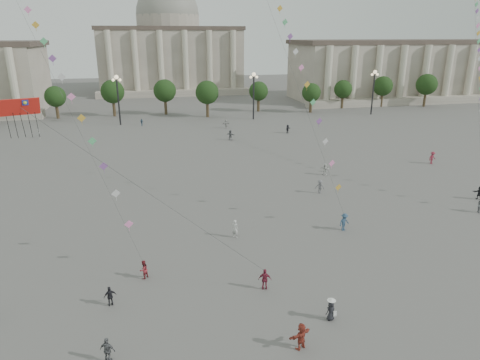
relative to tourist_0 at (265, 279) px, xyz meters
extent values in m
plane|color=#585552|center=(1.17, -1.74, -0.87)|extent=(360.00, 360.00, 0.00)
cube|color=gray|center=(76.17, 93.26, 7.13)|extent=(80.00, 22.00, 16.00)
cube|color=#493D35|center=(76.17, 93.26, 15.73)|extent=(81.60, 22.44, 1.20)
cube|color=gray|center=(76.17, 80.26, 0.13)|extent=(84.00, 4.00, 2.00)
cube|color=gray|center=(1.17, 128.26, 9.13)|extent=(46.00, 30.00, 20.00)
cube|color=#493D35|center=(1.17, 128.26, 19.73)|extent=(46.92, 30.60, 1.20)
cube|color=gray|center=(1.17, 111.26, 0.13)|extent=(48.30, 4.00, 2.00)
cylinder|color=gray|center=(1.17, 128.26, 21.63)|extent=(21.00, 21.00, 5.00)
sphere|color=gray|center=(1.17, 128.26, 24.13)|extent=(21.00, 21.00, 21.00)
cylinder|color=#3C2F1E|center=(-28.83, 76.26, 0.89)|extent=(0.70, 0.70, 3.52)
sphere|color=black|center=(-28.83, 76.26, 4.57)|extent=(5.12, 5.12, 5.12)
cylinder|color=#3C2F1E|center=(-16.83, 76.26, 0.89)|extent=(0.70, 0.70, 3.52)
sphere|color=black|center=(-16.83, 76.26, 4.57)|extent=(5.12, 5.12, 5.12)
cylinder|color=#3C2F1E|center=(-4.83, 76.26, 0.89)|extent=(0.70, 0.70, 3.52)
sphere|color=black|center=(-4.83, 76.26, 4.57)|extent=(5.12, 5.12, 5.12)
cylinder|color=#3C2F1E|center=(7.17, 76.26, 0.89)|extent=(0.70, 0.70, 3.52)
sphere|color=black|center=(7.17, 76.26, 4.57)|extent=(5.12, 5.12, 5.12)
cylinder|color=#3C2F1E|center=(19.17, 76.26, 0.89)|extent=(0.70, 0.70, 3.52)
sphere|color=black|center=(19.17, 76.26, 4.57)|extent=(5.12, 5.12, 5.12)
cylinder|color=#3C2F1E|center=(31.17, 76.26, 0.89)|extent=(0.70, 0.70, 3.52)
sphere|color=black|center=(31.17, 76.26, 4.57)|extent=(5.12, 5.12, 5.12)
cylinder|color=#3C2F1E|center=(43.17, 76.26, 0.89)|extent=(0.70, 0.70, 3.52)
sphere|color=black|center=(43.17, 76.26, 4.57)|extent=(5.12, 5.12, 5.12)
cylinder|color=#3C2F1E|center=(55.17, 76.26, 0.89)|extent=(0.70, 0.70, 3.52)
sphere|color=black|center=(55.17, 76.26, 4.57)|extent=(5.12, 5.12, 5.12)
cylinder|color=#3C2F1E|center=(67.17, 76.26, 0.89)|extent=(0.70, 0.70, 3.52)
sphere|color=black|center=(67.17, 76.26, 4.57)|extent=(5.12, 5.12, 5.12)
cylinder|color=#262628|center=(-13.83, 68.26, 4.13)|extent=(0.36, 0.36, 10.00)
sphere|color=#FFE5B2|center=(-13.83, 68.26, 9.33)|extent=(0.90, 0.90, 0.90)
sphere|color=#FFE5B2|center=(-14.53, 68.26, 8.73)|extent=(0.60, 0.60, 0.60)
sphere|color=#FFE5B2|center=(-13.13, 68.26, 8.73)|extent=(0.60, 0.60, 0.60)
cylinder|color=#262628|center=(16.17, 68.26, 4.13)|extent=(0.36, 0.36, 10.00)
sphere|color=#FFE5B2|center=(16.17, 68.26, 9.33)|extent=(0.90, 0.90, 0.90)
sphere|color=#FFE5B2|center=(15.47, 68.26, 8.73)|extent=(0.60, 0.60, 0.60)
sphere|color=#FFE5B2|center=(16.87, 68.26, 8.73)|extent=(0.60, 0.60, 0.60)
cylinder|color=#262628|center=(46.17, 68.26, 4.13)|extent=(0.36, 0.36, 10.00)
sphere|color=#FFE5B2|center=(46.17, 68.26, 9.33)|extent=(0.90, 0.90, 0.90)
sphere|color=#FFE5B2|center=(45.47, 68.26, 8.73)|extent=(0.60, 0.60, 0.60)
sphere|color=#FFE5B2|center=(46.87, 68.26, 8.73)|extent=(0.60, 0.60, 0.60)
imported|color=#31526F|center=(-9.26, 66.26, -0.12)|extent=(0.90, 0.86, 1.51)
imported|color=black|center=(30.25, 12.94, -0.05)|extent=(1.57, 1.18, 1.65)
imported|color=#ADADA9|center=(8.11, 59.75, 0.03)|extent=(1.74, 1.10, 1.80)
imported|color=slate|center=(12.33, 18.94, 0.01)|extent=(1.31, 1.14, 1.76)
imported|color=silver|center=(15.89, 25.72, -0.03)|extent=(1.42, 1.48, 1.68)
imported|color=maroon|center=(34.08, 27.34, 0.08)|extent=(1.38, 1.01, 1.91)
imported|color=#232228|center=(19.29, 52.48, -0.02)|extent=(1.49, 1.45, 1.70)
imported|color=#B1B1AC|center=(-28.35, 58.36, 0.03)|extent=(0.60, 0.75, 1.80)
imported|color=slate|center=(6.93, 49.10, 0.09)|extent=(1.66, 1.67, 1.92)
imported|color=beige|center=(-0.44, 9.31, 0.05)|extent=(0.80, 0.76, 1.84)
imported|color=maroon|center=(0.00, 0.00, 0.00)|extent=(1.10, 0.72, 1.74)
imported|color=#9F3A2B|center=(0.45, -6.87, 0.04)|extent=(1.76, 1.15, 1.81)
imported|color=#58595D|center=(-11.33, -5.47, -0.03)|extent=(1.06, 0.79, 1.68)
imported|color=black|center=(-11.57, 0.39, -0.10)|extent=(0.97, 0.61, 1.54)
imported|color=maroon|center=(-9.17, 3.61, -0.07)|extent=(0.98, 0.97, 1.60)
imported|color=navy|center=(10.63, 8.46, 0.05)|extent=(1.34, 1.03, 1.84)
imported|color=black|center=(3.44, -4.60, -0.13)|extent=(0.84, 0.68, 1.48)
cone|color=white|center=(3.44, -4.60, 0.75)|extent=(0.52, 0.52, 0.14)
cylinder|color=white|center=(3.44, -4.60, 0.69)|extent=(0.60, 0.60, 0.02)
cube|color=white|center=(3.69, -4.75, -0.32)|extent=(0.22, 0.10, 0.35)
cube|color=red|center=(-15.29, -0.48, 13.92)|extent=(2.25, 1.23, 1.02)
cube|color=green|center=(-15.64, -0.52, 14.17)|extent=(0.39, 0.30, 0.34)
cube|color=#2035AF|center=(-14.94, -0.52, 14.17)|extent=(0.39, 0.30, 0.34)
sphere|color=gold|center=(-15.64, -0.56, 14.17)|extent=(0.20, 0.20, 0.20)
sphere|color=gold|center=(-14.94, -0.56, 14.17)|extent=(0.20, 0.20, 0.20)
cylinder|color=#3F3F3F|center=(-7.65, -0.24, 7.33)|extent=(0.02, 0.02, 20.20)
cylinder|color=#3F3F3F|center=(-20.00, 25.25, 19.12)|extent=(0.02, 0.02, 60.91)
cube|color=pink|center=(-10.11, 5.50, 3.20)|extent=(0.76, 0.25, 0.76)
cube|color=silver|center=(-11.05, 7.38, 5.27)|extent=(0.76, 0.25, 0.76)
cube|color=#874F9E|center=(-12.00, 9.26, 7.18)|extent=(0.76, 0.25, 0.76)
cube|color=#54B876|center=(-12.94, 11.14, 8.99)|extent=(0.76, 0.25, 0.76)
cube|color=gold|center=(-13.88, 13.02, 10.74)|extent=(0.76, 0.25, 0.76)
cube|color=pink|center=(-14.82, 14.90, 12.43)|extent=(0.76, 0.25, 0.76)
cube|color=silver|center=(-15.76, 16.78, 14.09)|extent=(0.76, 0.25, 0.76)
cube|color=#874F9E|center=(-16.71, 18.67, 15.70)|extent=(0.76, 0.25, 0.76)
cube|color=#54B876|center=(-17.65, 20.55, 17.29)|extent=(0.76, 0.25, 0.76)
cube|color=gold|center=(-18.59, 22.43, 18.85)|extent=(0.76, 0.25, 0.76)
cube|color=pink|center=(-19.53, 24.31, 20.39)|extent=(0.76, 0.25, 0.76)
cube|color=gold|center=(10.42, 9.95, 3.26)|extent=(0.76, 0.25, 0.76)
cube|color=pink|center=(10.21, 11.45, 5.38)|extent=(0.76, 0.25, 0.76)
cube|color=silver|center=(10.01, 12.94, 7.34)|extent=(0.76, 0.25, 0.76)
cube|color=#874F9E|center=(9.80, 14.44, 9.19)|extent=(0.76, 0.25, 0.76)
cube|color=#54B876|center=(9.59, 15.93, 10.98)|extent=(0.76, 0.25, 0.76)
cube|color=gold|center=(9.39, 17.43, 12.72)|extent=(0.76, 0.25, 0.76)
cube|color=pink|center=(9.18, 18.92, 14.41)|extent=(0.76, 0.25, 0.76)
cube|color=silver|center=(8.97, 20.42, 16.07)|extent=(0.76, 0.25, 0.76)
cube|color=#874F9E|center=(8.77, 21.91, 17.69)|extent=(0.76, 0.25, 0.76)
cube|color=#54B876|center=(8.56, 23.41, 19.29)|extent=(0.76, 0.25, 0.76)
cube|color=gold|center=(8.35, 24.90, 20.87)|extent=(0.76, 0.25, 0.76)
cylinder|color=#3F3F3F|center=(38.22, 26.90, 15.87)|extent=(0.02, 0.02, 51.01)
cube|color=gold|center=(34.64, 21.10, 12.61)|extent=(0.76, 0.25, 0.76)
cube|color=pink|center=(35.44, 22.39, 13.73)|extent=(0.76, 0.25, 0.76)
cube|color=silver|center=(36.23, 23.68, 14.84)|extent=(0.76, 0.25, 0.76)
cube|color=#874F9E|center=(37.03, 24.97, 15.93)|extent=(0.76, 0.25, 0.76)
cube|color=#54B876|center=(37.82, 26.25, 17.01)|extent=(0.76, 0.25, 0.76)
cube|color=gold|center=(38.62, 27.54, 18.07)|extent=(0.76, 0.25, 0.76)
cube|color=pink|center=(39.41, 28.83, 19.13)|extent=(0.76, 0.25, 0.76)
cube|color=silver|center=(40.21, 30.12, 20.17)|extent=(0.76, 0.25, 0.76)
cube|color=#874F9E|center=(41.00, 31.41, 21.20)|extent=(0.76, 0.25, 0.76)
cube|color=#54B876|center=(41.80, 32.70, 22.23)|extent=(0.76, 0.25, 0.76)
camera|label=1|loc=(-8.04, -27.68, 17.97)|focal=32.00mm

